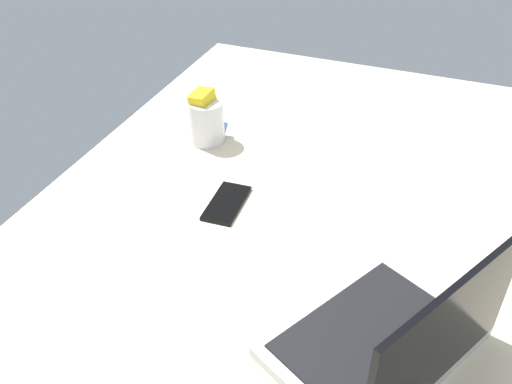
% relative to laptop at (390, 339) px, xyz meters
% --- Properties ---
extents(bed_mattress, '(1.80, 1.40, 0.18)m').
position_rel_laptop_xyz_m(bed_mattress, '(-0.21, -0.11, -0.13)').
color(bed_mattress, beige).
rests_on(bed_mattress, ground).
extents(laptop, '(0.40, 0.36, 0.23)m').
position_rel_laptop_xyz_m(laptop, '(0.00, 0.00, 0.00)').
color(laptop, '#B7BABC').
rests_on(laptop, bed_mattress).
extents(snack_cup, '(0.09, 0.09, 0.14)m').
position_rel_laptop_xyz_m(snack_cup, '(-0.50, -0.55, 0.02)').
color(snack_cup, silver).
rests_on(snack_cup, bed_mattress).
extents(cell_phone, '(0.14, 0.08, 0.01)m').
position_rel_laptop_xyz_m(cell_phone, '(-0.27, -0.40, -0.04)').
color(cell_phone, black).
rests_on(cell_phone, bed_mattress).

